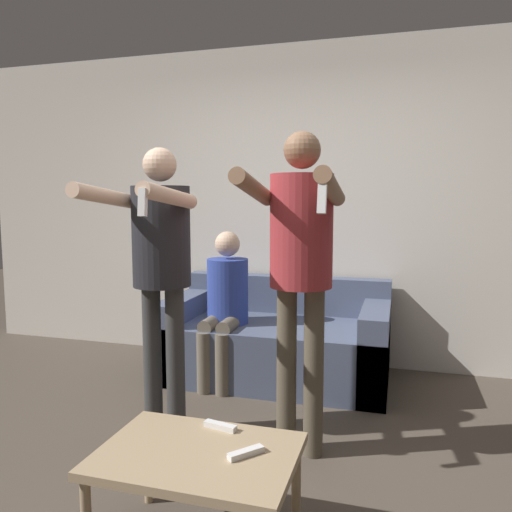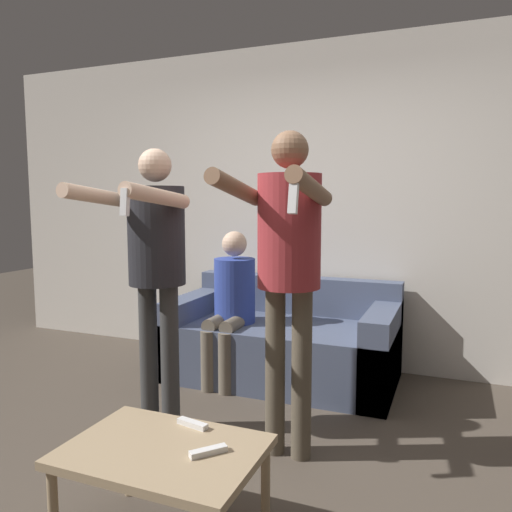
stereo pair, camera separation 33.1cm
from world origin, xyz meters
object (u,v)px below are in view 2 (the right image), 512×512
Objects in this scene: person_standing_left at (155,255)px; person_standing_right at (288,255)px; coffee_table at (163,458)px; remote_far at (192,424)px; remote_near at (208,451)px; person_seated at (231,299)px; couch at (284,343)px.

person_standing_right is (0.82, 0.00, 0.04)m from person_standing_left.
coffee_table is 0.21m from remote_far.
remote_near and remote_far have the same top height.
remote_far is (-0.18, 0.19, 0.00)m from remote_near.
coffee_table is (-0.24, -0.86, -0.74)m from person_standing_right.
coffee_table is (0.53, -1.80, -0.27)m from person_seated.
couch is 1.02× the size of person_standing_left.
coffee_table is 5.72× the size of remote_near.
person_standing_left is 11.03× the size of remote_far.
person_standing_right is 1.09m from remote_near.
remote_near is (0.78, -0.84, -0.65)m from person_standing_left.
coffee_table is at bearing -85.03° from couch.
person_standing_left is 1.10m from remote_far.
person_standing_right is 2.26× the size of coffee_table.
remote_near is (0.72, -1.79, -0.21)m from person_seated.
remote_far is (-0.22, -0.66, -0.69)m from person_standing_right.
person_standing_right is 0.97m from remote_far.
remote_near is at bearing -47.23° from person_standing_left.
person_standing_right reaches higher than person_seated.
person_standing_right is (0.41, -1.15, 0.84)m from couch.
person_seated reaches higher than coffee_table.
remote_far is at bearing -71.03° from person_seated.
couch is 1.46m from person_standing_left.
person_standing_right is 1.30m from person_seated.
remote_far is at bearing -108.19° from person_standing_right.
person_standing_left reaches higher than couch.
person_standing_left is at bearing -179.86° from person_standing_right.
remote_far is (0.20, -1.81, 0.16)m from couch.
person_seated is (-0.77, 0.94, -0.47)m from person_standing_right.
couch is at bearing 100.51° from remote_near.
person_standing_left is 1.04m from person_seated.
person_standing_right is 1.51× the size of person_seated.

